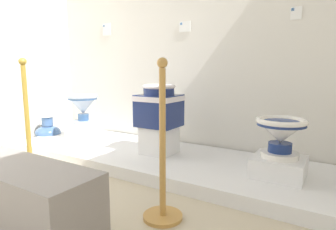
% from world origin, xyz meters
% --- Properties ---
extents(ground_plane, '(5.82, 5.39, 0.02)m').
position_xyz_m(ground_plane, '(1.91, 0.70, -0.01)').
color(ground_plane, beige).
extents(wall_back, '(4.02, 0.06, 3.12)m').
position_xyz_m(wall_back, '(1.91, 2.62, 1.56)').
color(wall_back, silver).
rests_on(wall_back, ground_plane).
extents(display_platform, '(3.38, 1.04, 0.11)m').
position_xyz_m(display_platform, '(1.91, 2.05, 0.05)').
color(display_platform, white).
rests_on(display_platform, ground_plane).
extents(plinth_block_tall_cobalt, '(0.35, 0.30, 0.16)m').
position_xyz_m(plinth_block_tall_cobalt, '(0.79, 2.10, 0.19)').
color(plinth_block_tall_cobalt, white).
rests_on(plinth_block_tall_cobalt, display_platform).
extents(antique_toilet_tall_cobalt, '(0.36, 0.36, 0.37)m').
position_xyz_m(antique_toilet_tall_cobalt, '(0.79, 2.10, 0.51)').
color(antique_toilet_tall_cobalt, '#A7B9D0').
rests_on(antique_toilet_tall_cobalt, plinth_block_tall_cobalt).
extents(plinth_block_central_ornate, '(0.30, 0.29, 0.27)m').
position_xyz_m(plinth_block_central_ornate, '(1.91, 2.07, 0.25)').
color(plinth_block_central_ornate, white).
rests_on(plinth_block_central_ornate, display_platform).
extents(antique_toilet_central_ornate, '(0.39, 0.35, 0.41)m').
position_xyz_m(antique_toilet_central_ornate, '(1.91, 2.07, 0.59)').
color(antique_toilet_central_ornate, navy).
rests_on(antique_toilet_central_ornate, plinth_block_central_ornate).
extents(plinth_block_slender_white, '(0.39, 0.36, 0.15)m').
position_xyz_m(plinth_block_slender_white, '(3.05, 2.03, 0.18)').
color(plinth_block_slender_white, white).
rests_on(plinth_block_slender_white, display_platform).
extents(antique_toilet_slender_white, '(0.38, 0.38, 0.31)m').
position_xyz_m(antique_toilet_slender_white, '(3.05, 2.03, 0.46)').
color(antique_toilet_slender_white, white).
rests_on(antique_toilet_slender_white, plinth_block_slender_white).
extents(info_placard_first, '(0.14, 0.01, 0.15)m').
position_xyz_m(info_placard_first, '(0.76, 2.59, 1.45)').
color(info_placard_first, white).
extents(info_placard_second, '(0.14, 0.01, 0.11)m').
position_xyz_m(info_placard_second, '(1.90, 2.59, 1.40)').
color(info_placard_second, white).
extents(info_placard_third, '(0.09, 0.01, 0.11)m').
position_xyz_m(info_placard_third, '(3.02, 2.59, 1.43)').
color(info_placard_third, white).
extents(decorative_vase_corner, '(0.32, 0.32, 0.36)m').
position_xyz_m(decorative_vase_corner, '(0.20, 2.03, 0.15)').
color(decorative_vase_corner, white).
rests_on(decorative_vase_corner, ground_plane).
extents(stanchion_post_near_left, '(0.23, 0.23, 1.03)m').
position_xyz_m(stanchion_post_near_left, '(1.18, 1.15, 0.34)').
color(stanchion_post_near_left, '#B99334').
rests_on(stanchion_post_near_left, ground_plane).
extents(stanchion_post_near_right, '(0.25, 0.25, 1.00)m').
position_xyz_m(stanchion_post_near_right, '(2.52, 1.18, 0.30)').
color(stanchion_post_near_right, '#C28D43').
rests_on(stanchion_post_near_right, ground_plane).
extents(museum_bench, '(1.23, 0.36, 0.40)m').
position_xyz_m(museum_bench, '(1.81, 0.63, 0.20)').
color(museum_bench, gray).
rests_on(museum_bench, ground_plane).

